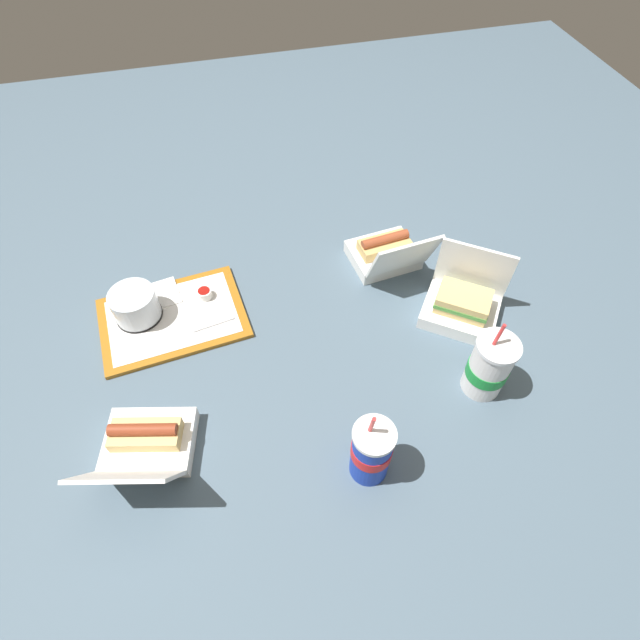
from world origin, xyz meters
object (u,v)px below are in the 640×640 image
(ketchup_cup, at_px, (204,293))
(soda_cup_center, at_px, (371,451))
(plastic_fork, at_px, (213,324))
(soda_cup_left, at_px, (489,367))
(clamshell_sandwich_center, at_px, (462,304))
(cake_container, at_px, (135,306))
(clamshell_hotdog_front, at_px, (146,444))
(clamshell_hotdog_right, at_px, (386,252))
(food_tray, at_px, (173,318))

(ketchup_cup, distance_m, soda_cup_center, 0.63)
(plastic_fork, height_order, soda_cup_left, soda_cup_left)
(clamshell_sandwich_center, xyz_separation_m, soda_cup_left, (0.04, 0.21, 0.04))
(plastic_fork, distance_m, soda_cup_left, 0.69)
(ketchup_cup, xyz_separation_m, soda_cup_center, (-0.28, 0.56, 0.06))
(cake_container, distance_m, clamshell_hotdog_front, 0.38)
(clamshell_hotdog_right, xyz_separation_m, soda_cup_left, (-0.09, 0.45, 0.04))
(clamshell_hotdog_front, bearing_deg, ketchup_cup, -112.05)
(cake_container, relative_size, clamshell_hotdog_front, 0.46)
(clamshell_hotdog_right, bearing_deg, soda_cup_center, 67.86)
(ketchup_cup, xyz_separation_m, clamshell_sandwich_center, (-0.65, 0.22, 0.02))
(plastic_fork, relative_size, clamshell_sandwich_center, 0.45)
(food_tray, distance_m, clamshell_hotdog_front, 0.37)
(soda_cup_center, bearing_deg, soda_cup_left, -158.29)
(plastic_fork, distance_m, soda_cup_center, 0.54)
(ketchup_cup, xyz_separation_m, clamshell_hotdog_right, (-0.52, -0.01, 0.01))
(plastic_fork, relative_size, soda_cup_center, 0.48)
(cake_container, bearing_deg, soda_cup_center, 130.43)
(clamshell_hotdog_right, relative_size, soda_cup_left, 1.01)
(clamshell_sandwich_center, bearing_deg, clamshell_hotdog_right, -61.27)
(food_tray, relative_size, plastic_fork, 3.59)
(ketchup_cup, distance_m, clamshell_hotdog_right, 0.52)
(soda_cup_center, distance_m, soda_cup_left, 0.35)
(clamshell_hotdog_front, height_order, soda_cup_left, soda_cup_left)
(cake_container, distance_m, plastic_fork, 0.20)
(clamshell_hotdog_front, height_order, soda_cup_center, soda_cup_center)
(ketchup_cup, bearing_deg, clamshell_hotdog_front, 67.95)
(clamshell_hotdog_front, xyz_separation_m, soda_cup_center, (-0.45, 0.15, 0.05))
(ketchup_cup, distance_m, clamshell_sandwich_center, 0.68)
(ketchup_cup, distance_m, clamshell_hotdog_front, 0.44)
(clamshell_hotdog_front, bearing_deg, food_tray, -101.46)
(cake_container, xyz_separation_m, clamshell_hotdog_front, (-0.01, 0.38, -0.01))
(clamshell_hotdog_right, distance_m, soda_cup_center, 0.62)
(cake_container, relative_size, clamshell_sandwich_center, 0.49)
(clamshell_hotdog_right, bearing_deg, ketchup_cup, 1.41)
(plastic_fork, xyz_separation_m, soda_cup_center, (-0.27, 0.46, 0.07))
(clamshell_hotdog_front, distance_m, soda_cup_left, 0.77)
(clamshell_hotdog_front, height_order, clamshell_sandwich_center, clamshell_sandwich_center)
(clamshell_sandwich_center, bearing_deg, plastic_fork, -10.71)
(clamshell_sandwich_center, height_order, soda_cup_left, soda_cup_left)
(clamshell_sandwich_center, relative_size, soda_cup_center, 1.06)
(food_tray, distance_m, clamshell_hotdog_right, 0.61)
(plastic_fork, bearing_deg, clamshell_hotdog_front, 50.85)
(food_tray, xyz_separation_m, soda_cup_center, (-0.38, 0.51, 0.08))
(soda_cup_center, xyz_separation_m, soda_cup_left, (-0.32, -0.13, -0.00))
(ketchup_cup, bearing_deg, clamshell_hotdog_right, -178.59)
(plastic_fork, xyz_separation_m, clamshell_hotdog_right, (-0.51, -0.11, 0.03))
(ketchup_cup, relative_size, soda_cup_center, 0.17)
(clamshell_sandwich_center, distance_m, soda_cup_left, 0.22)
(cake_container, height_order, ketchup_cup, cake_container)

